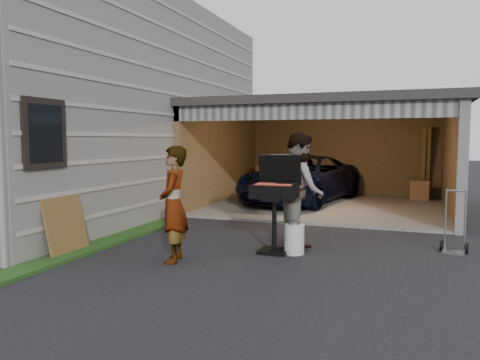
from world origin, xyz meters
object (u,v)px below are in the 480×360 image
Objects in this scene: minivan at (301,181)px; plywood_panel at (66,225)px; bbq_grill at (275,195)px; hand_truck at (454,241)px; propane_tank at (294,239)px; woman at (173,204)px; man at (300,189)px.

plywood_panel is (-2.29, -7.38, -0.20)m from minivan.
hand_truck is (2.85, 1.01, -0.77)m from bbq_grill.
propane_tank is 0.47× the size of hand_truck.
minivan is 7.18m from woman.
hand_truck is (4.16, 2.14, -0.70)m from woman.
propane_tank is at bearing -67.77° from minivan.
hand_truck is at bearing 19.53° from bbq_grill.
minivan is 4.98× the size of plywood_panel.
bbq_grill is (1.31, 1.13, 0.07)m from woman.
propane_tank is (1.25, -6.04, -0.44)m from minivan.
man reaches higher than plywood_panel.
propane_tank is 3.80m from plywood_panel.
plywood_panel is at bearing -102.01° from woman.
bbq_grill is at bearing 112.52° from woman.
woman is 2.10m from propane_tank.
plywood_panel is at bearing -96.79° from minivan.
woman is 1.82× the size of plywood_panel.
hand_truck is (2.51, 1.01, -0.04)m from propane_tank.
propane_tank is (0.34, -0.00, -0.73)m from bbq_grill.
man is 0.74m from bbq_grill.
propane_tank is at bearing 160.57° from man.
man is (1.59, 1.81, 0.11)m from woman.
woman is 2.41m from man.
man is at bearing -66.97° from minivan.
propane_tank is (1.65, 1.13, -0.65)m from woman.
woman is at bearing -82.66° from minivan.
hand_truck is at bearing -107.51° from man.
bbq_grill is (0.92, -6.04, 0.29)m from minivan.
woman is 1.73m from bbq_grill.
bbq_grill is at bearing 179.98° from propane_tank.
plywood_panel is 6.50m from hand_truck.
man is at bearing 30.09° from plywood_panel.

